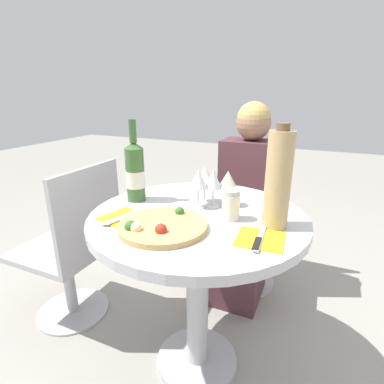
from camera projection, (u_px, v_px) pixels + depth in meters
ground_plane at (197, 361)px, 1.42m from camera, size 12.00×12.00×0.00m
dining_table at (198, 248)px, 1.22m from camera, size 0.85×0.85×0.76m
chair_behind_diner at (250, 220)px, 1.95m from camera, size 0.44×0.44×0.88m
seated_diner at (245, 211)px, 1.79m from camera, size 0.34×0.45×1.16m
chair_empty_side at (74, 250)px, 1.58m from camera, size 0.44×0.44×0.88m
pizza_large at (161, 226)px, 1.04m from camera, size 0.31×0.31×0.05m
wine_bottle at (135, 172)px, 1.28m from camera, size 0.08×0.08×0.35m
tall_carafe at (278, 180)px, 1.01m from camera, size 0.09×0.09×0.36m
sugar_shaker at (231, 205)px, 1.11m from camera, size 0.07×0.07×0.11m
wine_glass_back_left at (205, 176)px, 1.27m from camera, size 0.08×0.08×0.16m
wine_glass_center at (213, 179)px, 1.21m from camera, size 0.07×0.07×0.16m
wine_glass_back_right at (228, 179)px, 1.23m from camera, size 0.07×0.07×0.15m
wine_glass_front_left at (198, 180)px, 1.20m from camera, size 0.08×0.08×0.16m
place_setting_left at (123, 217)px, 1.13m from camera, size 0.18×0.19×0.01m
place_setting_right at (260, 239)px, 0.96m from camera, size 0.16×0.19×0.01m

